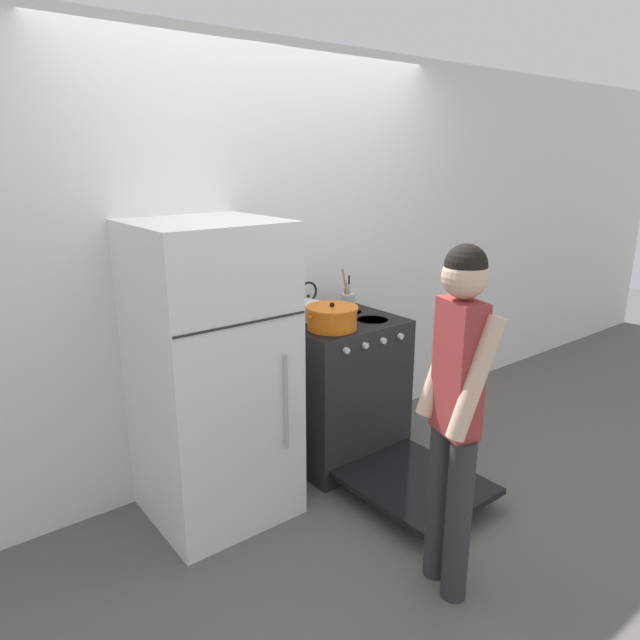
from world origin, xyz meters
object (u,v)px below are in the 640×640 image
object	(u,v)px
stove_range	(343,392)
tea_kettle	(309,308)
utensil_jar	(348,301)
refrigerator	(212,374)
person	(456,405)
dutch_oven_pot	(332,318)

from	to	relation	value
stove_range	tea_kettle	size ratio (longest dim) A/B	5.61
utensil_jar	stove_range	bearing A→B (deg)	-136.87
stove_range	utensil_jar	world-z (taller)	utensil_jar
refrigerator	utensil_jar	size ratio (longest dim) A/B	5.69
tea_kettle	refrigerator	bearing A→B (deg)	-168.06
refrigerator	person	world-z (taller)	refrigerator
dutch_oven_pot	tea_kettle	xyz separation A→B (m)	(0.01, 0.24, 0.01)
dutch_oven_pot	utensil_jar	size ratio (longest dim) A/B	1.22
dutch_oven_pot	person	xyz separation A→B (m)	(-0.22, -1.09, -0.10)
tea_kettle	utensil_jar	world-z (taller)	utensil_jar
tea_kettle	utensil_jar	xyz separation A→B (m)	(0.33, 0.01, -0.01)
stove_range	person	world-z (taller)	person
refrigerator	dutch_oven_pot	size ratio (longest dim) A/B	4.65
refrigerator	utensil_jar	distance (m)	1.11
stove_range	tea_kettle	world-z (taller)	tea_kettle
stove_range	tea_kettle	distance (m)	0.58
stove_range	dutch_oven_pot	bearing A→B (deg)	-152.97
stove_range	refrigerator	bearing A→B (deg)	179.95
dutch_oven_pot	person	world-z (taller)	person
refrigerator	dutch_oven_pot	xyz separation A→B (m)	(0.74, -0.08, 0.20)
stove_range	tea_kettle	xyz separation A→B (m)	(-0.15, 0.16, 0.54)
refrigerator	tea_kettle	bearing A→B (deg)	11.94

